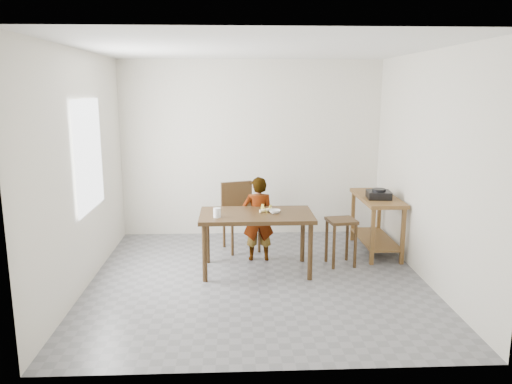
{
  "coord_description": "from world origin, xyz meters",
  "views": [
    {
      "loc": [
        -0.29,
        -5.69,
        2.26
      ],
      "look_at": [
        0.0,
        0.4,
        1.0
      ],
      "focal_mm": 35.0,
      "sensor_mm": 36.0,
      "label": 1
    }
  ],
  "objects_px": {
    "child": "(258,219)",
    "stool": "(341,242)",
    "dining_chair": "(241,217)",
    "dining_table": "(256,242)",
    "prep_counter": "(376,224)"
  },
  "relations": [
    {
      "from": "stool",
      "to": "child",
      "type": "bearing_deg",
      "value": 167.08
    },
    {
      "from": "prep_counter",
      "to": "dining_chair",
      "type": "distance_m",
      "value": 1.9
    },
    {
      "from": "dining_chair",
      "to": "stool",
      "type": "distance_m",
      "value": 1.46
    },
    {
      "from": "child",
      "to": "stool",
      "type": "relative_size",
      "value": 1.84
    },
    {
      "from": "dining_chair",
      "to": "dining_table",
      "type": "bearing_deg",
      "value": -96.26
    },
    {
      "from": "dining_chair",
      "to": "prep_counter",
      "type": "bearing_deg",
      "value": -22.52
    },
    {
      "from": "dining_table",
      "to": "stool",
      "type": "relative_size",
      "value": 2.27
    },
    {
      "from": "dining_table",
      "to": "prep_counter",
      "type": "bearing_deg",
      "value": 22.15
    },
    {
      "from": "prep_counter",
      "to": "dining_table",
      "type": "bearing_deg",
      "value": -157.85
    },
    {
      "from": "child",
      "to": "stool",
      "type": "distance_m",
      "value": 1.12
    },
    {
      "from": "prep_counter",
      "to": "dining_chair",
      "type": "height_order",
      "value": "dining_chair"
    },
    {
      "from": "child",
      "to": "dining_chair",
      "type": "xyz_separation_m",
      "value": [
        -0.22,
        0.44,
        -0.09
      ]
    },
    {
      "from": "dining_table",
      "to": "child",
      "type": "distance_m",
      "value": 0.47
    },
    {
      "from": "child",
      "to": "dining_chair",
      "type": "distance_m",
      "value": 0.5
    },
    {
      "from": "dining_table",
      "to": "child",
      "type": "height_order",
      "value": "child"
    }
  ]
}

